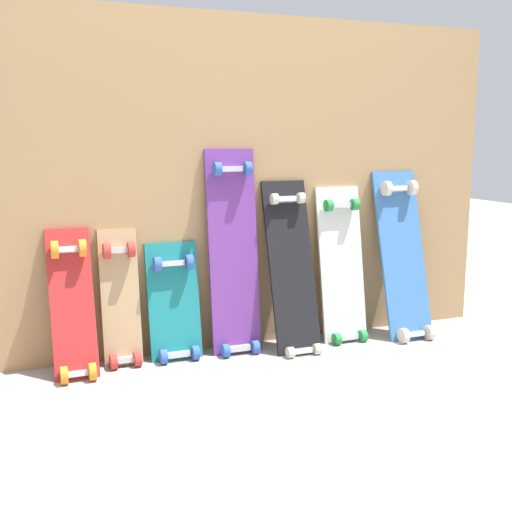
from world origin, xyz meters
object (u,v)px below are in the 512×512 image
(skateboard_purple, at_px, (234,259))
(skateboard_blue, at_px, (404,261))
(skateboard_teal, at_px, (175,309))
(skateboard_red, at_px, (73,311))
(skateboard_white, at_px, (342,271))
(skateboard_black, at_px, (292,275))
(skateboard_natural, at_px, (121,305))

(skateboard_purple, height_order, skateboard_blue, skateboard_purple)
(skateboard_teal, bearing_deg, skateboard_red, -173.63)
(skateboard_red, xyz_separation_m, skateboard_teal, (0.43, 0.05, -0.04))
(skateboard_white, bearing_deg, skateboard_purple, 178.39)
(skateboard_purple, bearing_deg, skateboard_white, -1.61)
(skateboard_red, relative_size, skateboard_white, 0.82)
(skateboard_black, height_order, skateboard_blue, skateboard_blue)
(skateboard_teal, distance_m, skateboard_blue, 1.14)
(skateboard_teal, distance_m, skateboard_purple, 0.34)
(skateboard_natural, xyz_separation_m, skateboard_teal, (0.23, -0.01, -0.04))
(skateboard_teal, relative_size, skateboard_black, 0.68)
(skateboard_natural, relative_size, skateboard_black, 0.77)
(skateboard_natural, bearing_deg, skateboard_purple, -0.97)
(skateboard_white, height_order, skateboard_blue, skateboard_blue)
(skateboard_red, height_order, skateboard_purple, skateboard_purple)
(skateboard_red, xyz_separation_m, skateboard_blue, (1.56, -0.02, 0.10))
(skateboard_natural, relative_size, skateboard_purple, 0.66)
(skateboard_purple, bearing_deg, skateboard_red, -176.20)
(skateboard_natural, distance_m, skateboard_purple, 0.53)
(skateboard_red, distance_m, skateboard_white, 1.25)
(skateboard_teal, relative_size, skateboard_purple, 0.59)
(skateboard_red, height_order, skateboard_teal, skateboard_red)
(skateboard_red, distance_m, skateboard_blue, 1.56)
(skateboard_teal, height_order, skateboard_black, skateboard_black)
(skateboard_black, bearing_deg, skateboard_natural, 174.69)
(skateboard_white, distance_m, skateboard_blue, 0.32)
(skateboard_natural, bearing_deg, skateboard_blue, -3.14)
(skateboard_natural, bearing_deg, skateboard_white, -1.30)
(skateboard_natural, relative_size, skateboard_white, 0.81)
(skateboard_red, height_order, skateboard_white, skateboard_white)
(skateboard_purple, relative_size, skateboard_blue, 1.13)
(skateboard_red, bearing_deg, skateboard_purple, 3.80)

